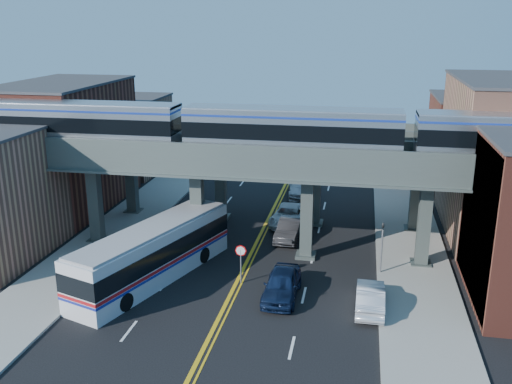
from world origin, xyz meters
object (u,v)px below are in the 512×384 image
car_lane_b (290,229)px  car_parked_curb (370,297)px  car_lane_c (289,215)px  transit_train (292,130)px  traffic_signal (382,242)px  car_lane_a (282,284)px  stop_sign (241,258)px  transit_bus (153,253)px  car_lane_d (301,187)px

car_lane_b → car_parked_curb: car_lane_b is taller
car_lane_c → car_parked_curb: 15.20m
car_parked_curb → transit_train: bearing=-50.6°
traffic_signal → car_parked_curb: bearing=-97.9°
transit_train → car_lane_a: (0.34, -6.50, -8.34)m
car_lane_a → stop_sign: bearing=153.3°
transit_bus → car_lane_b: size_ratio=2.85×
car_parked_curb → transit_bus: bearing=-6.2°
transit_train → car_lane_a: size_ratio=9.02×
transit_train → car_lane_c: size_ratio=8.41×
traffic_signal → car_lane_d: 18.47m
stop_sign → car_lane_b: bearing=75.9°
car_lane_c → car_lane_d: 8.29m
car_parked_curb → car_lane_b: bearing=-58.9°
transit_train → car_lane_b: 9.06m
car_lane_d → car_parked_curb: (6.53, -21.98, -0.08)m
transit_train → traffic_signal: bearing=-17.4°
transit_bus → stop_sign: bearing=-67.0°
car_lane_b → car_lane_c: (-0.50, 3.33, -0.03)m
transit_bus → car_lane_b: (7.86, 8.71, -0.98)m
transit_bus → car_lane_c: 14.15m
transit_train → car_lane_b: (-0.44, 3.31, -8.42)m
car_lane_b → car_lane_c: car_lane_b is taller
transit_train → traffic_signal: size_ratio=11.13×
car_lane_b → transit_train: bearing=-78.7°
transit_train → car_parked_curb: (5.67, -7.04, -8.43)m
car_lane_d → car_lane_a: bearing=-94.3°
car_lane_b → stop_sign: bearing=-100.4°
transit_train → transit_bus: (-8.30, -5.40, -7.43)m
stop_sign → car_lane_b: size_ratio=0.55×
transit_bus → car_lane_d: size_ratio=2.32×
car_lane_b → traffic_signal: bearing=-34.2°
car_lane_d → car_parked_curb: car_lane_d is taller
transit_bus → car_parked_curb: 14.10m
transit_bus → car_lane_a: size_ratio=2.69×
transit_train → car_lane_b: bearing=97.6°
car_parked_curb → traffic_signal: bearing=-97.3°
car_lane_b → car_lane_c: bearing=102.3°
stop_sign → transit_bus: bearing=-176.1°
transit_bus → car_lane_a: bearing=-78.2°
stop_sign → car_parked_curb: bearing=-14.0°
transit_bus → car_lane_d: transit_bus is taller
car_lane_a → car_lane_c: bearing=96.4°
traffic_signal → transit_train: bearing=162.6°
stop_sign → transit_bus: transit_bus is taller
traffic_signal → car_lane_a: (-6.03, -4.50, -1.44)m
stop_sign → car_parked_curb: size_ratio=0.56×
transit_train → stop_sign: size_ratio=17.36×
transit_train → transit_bus: size_ratio=3.36×
transit_train → traffic_signal: transit_train is taller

